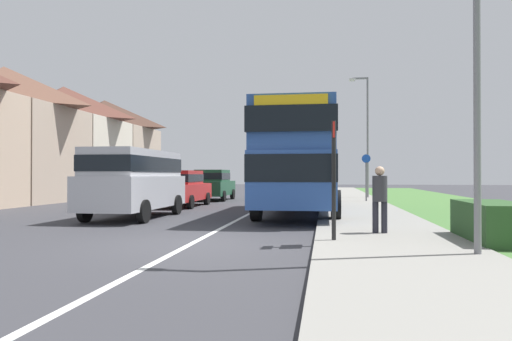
{
  "coord_description": "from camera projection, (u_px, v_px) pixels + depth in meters",
  "views": [
    {
      "loc": [
        2.82,
        -9.66,
        1.48
      ],
      "look_at": [
        0.76,
        4.18,
        1.6
      ],
      "focal_mm": 32.61,
      "sensor_mm": 36.0,
      "label": 1
    }
  ],
  "objects": [
    {
      "name": "house_terrace_far_side",
      "position": [
        36.0,
        138.0,
        27.97
      ],
      "size": [
        7.26,
        23.05,
        7.34
      ],
      "color": "#C1A88E",
      "rests_on": "ground_plane"
    },
    {
      "name": "pavement_near_side",
      "position": [
        367.0,
        218.0,
        15.27
      ],
      "size": [
        3.2,
        68.0,
        0.12
      ],
      "primitive_type": "cube",
      "color": "gray",
      "rests_on": "ground_plane"
    },
    {
      "name": "parked_van_silver",
      "position": [
        135.0,
        178.0,
        15.79
      ],
      "size": [
        2.11,
        5.11,
        2.29
      ],
      "color": "#B7B7BC",
      "rests_on": "ground_plane"
    },
    {
      "name": "street_lamp_mid",
      "position": [
        366.0,
        129.0,
        27.75
      ],
      "size": [
        1.14,
        0.2,
        7.3
      ],
      "color": "slate",
      "rests_on": "ground_plane"
    },
    {
      "name": "lane_marking_centre",
      "position": [
        251.0,
        213.0,
        17.87
      ],
      "size": [
        0.14,
        60.0,
        0.01
      ],
      "primitive_type": "cube",
      "color": "silver",
      "rests_on": "ground_plane"
    },
    {
      "name": "cycle_route_sign",
      "position": [
        366.0,
        176.0,
        23.89
      ],
      "size": [
        0.44,
        0.08,
        2.52
      ],
      "color": "slate",
      "rests_on": "ground_plane"
    },
    {
      "name": "grass_verge_seaward",
      "position": [
        507.0,
        220.0,
        14.64
      ],
      "size": [
        6.0,
        68.0,
        0.08
      ],
      "primitive_type": "cube",
      "color": "#477538",
      "rests_on": "ground_plane"
    },
    {
      "name": "pedestrian_at_stop",
      "position": [
        380.0,
        196.0,
        10.8
      ],
      "size": [
        0.34,
        0.34,
        1.67
      ],
      "color": "#23232D",
      "rests_on": "ground_plane"
    },
    {
      "name": "double_decker_bus",
      "position": [
        300.0,
        157.0,
        17.21
      ],
      "size": [
        2.8,
        9.56,
        3.7
      ],
      "color": "#284C93",
      "rests_on": "ground_plane"
    },
    {
      "name": "parked_car_red",
      "position": [
        181.0,
        187.0,
        21.34
      ],
      "size": [
        1.89,
        4.53,
        1.66
      ],
      "color": "#B21E1E",
      "rests_on": "ground_plane"
    },
    {
      "name": "parked_car_dark_green",
      "position": [
        213.0,
        184.0,
        26.66
      ],
      "size": [
        1.94,
        4.11,
        1.75
      ],
      "color": "#19472D",
      "rests_on": "ground_plane"
    },
    {
      "name": "ground_plane",
      "position": [
        192.0,
        243.0,
        9.96
      ],
      "size": [
        120.0,
        120.0,
        0.0
      ],
      "primitive_type": "plane",
      "color": "#38383D"
    },
    {
      "name": "bus_stop_sign",
      "position": [
        334.0,
        172.0,
        9.66
      ],
      "size": [
        0.09,
        0.52,
        2.6
      ],
      "color": "black",
      "rests_on": "ground_plane"
    },
    {
      "name": "roadside_hedge",
      "position": [
        494.0,
        224.0,
        9.67
      ],
      "size": [
        1.1,
        2.48,
        0.9
      ],
      "primitive_type": "cube",
      "color": "#2D5128",
      "rests_on": "ground_plane"
    }
  ]
}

